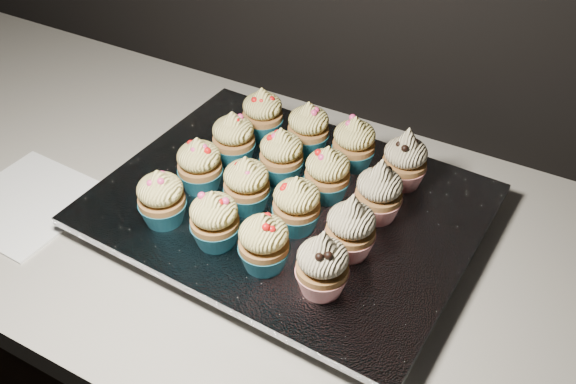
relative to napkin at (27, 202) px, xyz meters
The scene contains 20 objects.
worktop 0.36m from the napkin, 22.31° to the left, with size 2.44×0.64×0.04m, color beige.
napkin is the anchor object (origin of this frame).
baking_tray 0.38m from the napkin, 23.89° to the left, with size 0.46×0.35×0.02m, color black.
foil_lining 0.38m from the napkin, 23.89° to the left, with size 0.50×0.39×0.01m, color silver.
cupcake_0 0.24m from the napkin, 10.38° to the left, with size 0.06×0.06×0.08m.
cupcake_1 0.32m from the napkin, ahead, with size 0.06×0.06×0.08m.
cupcake_2 0.39m from the napkin, ahead, with size 0.06×0.06×0.08m.
cupcake_3 0.46m from the napkin, ahead, with size 0.06×0.06×0.10m.
cupcake_4 0.27m from the napkin, 28.48° to the left, with size 0.06×0.06×0.08m.
cupcake_5 0.33m from the napkin, 21.17° to the left, with size 0.06×0.06×0.08m.
cupcake_6 0.40m from the napkin, 16.70° to the left, with size 0.06×0.06×0.08m.
cupcake_7 0.48m from the napkin, 13.00° to the left, with size 0.06×0.06×0.10m.
cupcake_8 0.31m from the napkin, 40.46° to the left, with size 0.06×0.06×0.08m.
cupcake_9 0.38m from the napkin, 32.11° to the left, with size 0.06×0.06×0.08m.
cupcake_10 0.44m from the napkin, 26.12° to the left, with size 0.06×0.06×0.08m.
cupcake_11 0.51m from the napkin, 21.82° to the left, with size 0.06×0.06×0.10m.
cupcake_12 0.37m from the napkin, 49.17° to the left, with size 0.06×0.06×0.08m.
cupcake_13 0.42m from the napkin, 40.90° to the left, with size 0.06×0.06×0.08m.
cupcake_14 0.48m from the napkin, 34.80° to the left, with size 0.06×0.06×0.08m.
cupcake_15 0.54m from the napkin, 29.64° to the left, with size 0.06×0.06×0.10m.
Camera 1 is at (0.33, 1.13, 1.51)m, focal length 40.00 mm.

